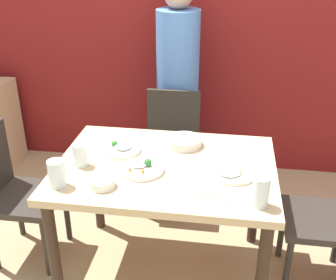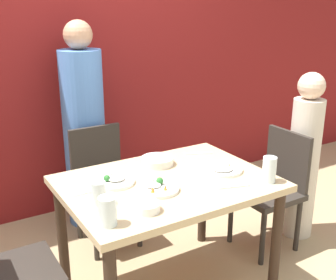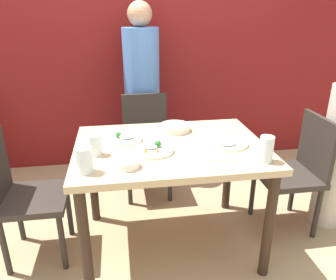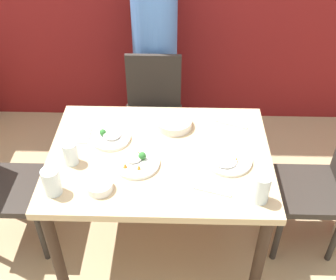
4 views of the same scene
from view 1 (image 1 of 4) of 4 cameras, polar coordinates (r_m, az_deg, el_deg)
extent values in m
plane|color=tan|center=(2.65, -0.29, -17.27)|extent=(10.00, 10.00, 0.00)
cube|color=maroon|center=(3.35, 3.53, 17.92)|extent=(10.00, 0.06, 2.70)
cube|color=tan|center=(2.23, -0.33, -3.78)|extent=(1.15, 0.84, 0.04)
cylinder|color=#332319|center=(2.28, -15.12, -15.20)|extent=(0.06, 0.06, 0.69)
cylinder|color=#332319|center=(2.83, -9.56, -5.80)|extent=(0.06, 0.06, 0.69)
cylinder|color=#332319|center=(2.71, 11.80, -7.47)|extent=(0.06, 0.06, 0.69)
cube|color=#2D2823|center=(2.98, 0.24, -2.14)|extent=(0.40, 0.40, 0.04)
cube|color=#2D2823|center=(3.05, 0.76, 3.17)|extent=(0.38, 0.03, 0.40)
cylinder|color=#2D2823|center=(2.98, -3.40, -7.07)|extent=(0.04, 0.04, 0.39)
cylinder|color=#2D2823|center=(2.93, 2.98, -7.60)|extent=(0.04, 0.04, 0.39)
cylinder|color=#2D2823|center=(3.25, -2.22, -3.94)|extent=(0.04, 0.04, 0.39)
cylinder|color=#2D2823|center=(3.21, 3.59, -4.38)|extent=(0.04, 0.04, 0.39)
cube|color=#2D2823|center=(2.49, 19.89, -10.19)|extent=(0.40, 0.40, 0.04)
cylinder|color=#2D2823|center=(2.72, 15.14, -11.73)|extent=(0.04, 0.04, 0.39)
cylinder|color=#2D2823|center=(2.46, 15.84, -16.39)|extent=(0.04, 0.04, 0.39)
cube|color=#2D2823|center=(2.66, -18.64, -7.47)|extent=(0.40, 0.40, 0.04)
cylinder|color=#2D2823|center=(2.60, -16.19, -13.85)|extent=(0.04, 0.04, 0.39)
cylinder|color=#2D2823|center=(2.83, -13.54, -9.73)|extent=(0.04, 0.04, 0.39)
cylinder|color=#2D2823|center=(2.97, -19.55, -8.88)|extent=(0.04, 0.04, 0.39)
cylinder|color=#5184D1|center=(3.23, 1.28, 5.32)|extent=(0.32, 0.32, 1.36)
cylinder|color=silver|center=(2.40, 2.23, -0.23)|extent=(0.20, 0.20, 0.05)
cylinder|color=#BC5123|center=(2.40, 2.23, 0.20)|extent=(0.17, 0.17, 0.01)
cylinder|color=white|center=(2.36, -6.30, -1.33)|extent=(0.21, 0.21, 0.02)
ellipsoid|color=white|center=(2.35, -6.11, -0.84)|extent=(0.10, 0.10, 0.02)
sphere|color=#2D702D|center=(2.37, -7.24, -0.52)|extent=(0.04, 0.04, 0.04)
cone|color=orange|center=(2.39, -6.04, -0.33)|extent=(0.02, 0.02, 0.03)
cylinder|color=white|center=(2.15, 8.72, -4.35)|extent=(0.24, 0.24, 0.02)
ellipsoid|color=white|center=(2.12, 8.28, -4.21)|extent=(0.12, 0.12, 0.02)
cone|color=orange|center=(2.16, 8.05, -3.61)|extent=(0.02, 0.02, 0.02)
cone|color=orange|center=(2.12, 9.81, -4.14)|extent=(0.02, 0.02, 0.03)
cylinder|color=white|center=(2.16, -3.58, -3.98)|extent=(0.23, 0.23, 0.02)
ellipsoid|color=white|center=(2.17, -3.91, -3.24)|extent=(0.09, 0.09, 0.02)
cone|color=orange|center=(2.19, -3.13, -2.78)|extent=(0.02, 0.02, 0.03)
cone|color=orange|center=(2.10, -3.44, -4.15)|extent=(0.02, 0.02, 0.03)
cone|color=orange|center=(2.12, -5.20, -3.88)|extent=(0.02, 0.02, 0.03)
sphere|color=#2D702D|center=(2.16, -2.75, -3.05)|extent=(0.04, 0.04, 0.04)
cylinder|color=white|center=(2.04, -8.99, -5.75)|extent=(0.13, 0.13, 0.04)
cylinder|color=white|center=(2.03, -9.02, -5.32)|extent=(0.11, 0.11, 0.01)
cylinder|color=silver|center=(2.07, -14.84, -4.41)|extent=(0.08, 0.08, 0.13)
cylinder|color=silver|center=(2.23, -11.84, -2.03)|extent=(0.07, 0.07, 0.12)
cylinder|color=silver|center=(1.90, 12.43, -6.84)|extent=(0.08, 0.08, 0.14)
cube|color=white|center=(2.44, -10.44, -0.81)|extent=(0.14, 0.14, 0.01)
cube|color=silver|center=(2.43, 9.89, -0.89)|extent=(0.17, 0.09, 0.01)
cube|color=silver|center=(1.97, 5.99, -7.44)|extent=(0.18, 0.07, 0.01)
camera|label=2|loc=(1.42, -77.68, -0.09)|focal=45.00mm
camera|label=3|loc=(0.68, -61.83, -16.56)|focal=35.00mm
camera|label=4|loc=(0.49, -53.58, 64.70)|focal=45.00mm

